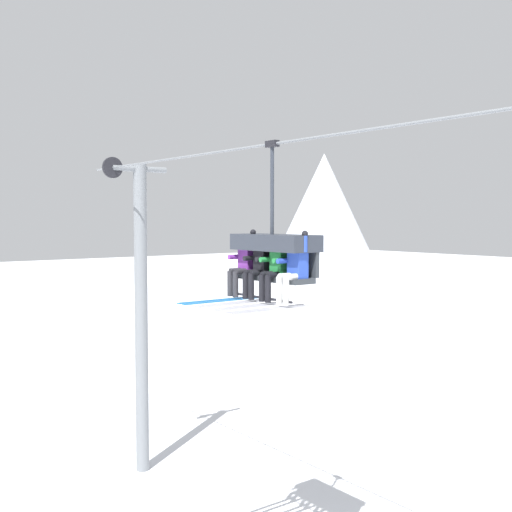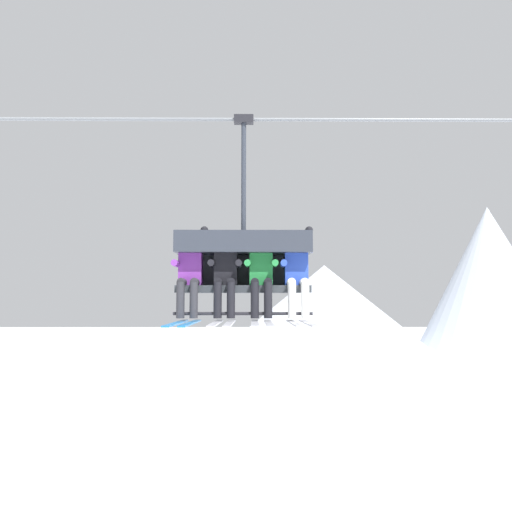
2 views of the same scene
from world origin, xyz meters
The scene contains 8 objects.
mountain_peak_west centered at (-37.40, 34.88, 6.67)m, with size 12.63×12.63×13.34m.
lift_tower_near centered at (-7.84, -0.02, 4.50)m, with size 0.36×1.88×8.68m.
lift_cable centered at (1.00, -0.80, 8.40)m, with size 19.68×0.05×0.05m.
chairlift_chair centered at (-1.07, -0.73, 6.47)m, with size 1.89×0.74×2.86m.
skier_purple centered at (-1.81, -0.94, 6.18)m, with size 0.48×1.70×1.34m.
skier_black centered at (-1.32, -0.95, 6.16)m, with size 0.46×1.70×1.23m.
skier_green centered at (-0.83, -0.95, 6.16)m, with size 0.46×1.70×1.23m.
skier_blue centered at (-0.33, -0.94, 6.18)m, with size 0.48×1.70×1.34m.
Camera 1 is at (8.07, -8.16, 7.03)m, focal length 45.00 mm.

